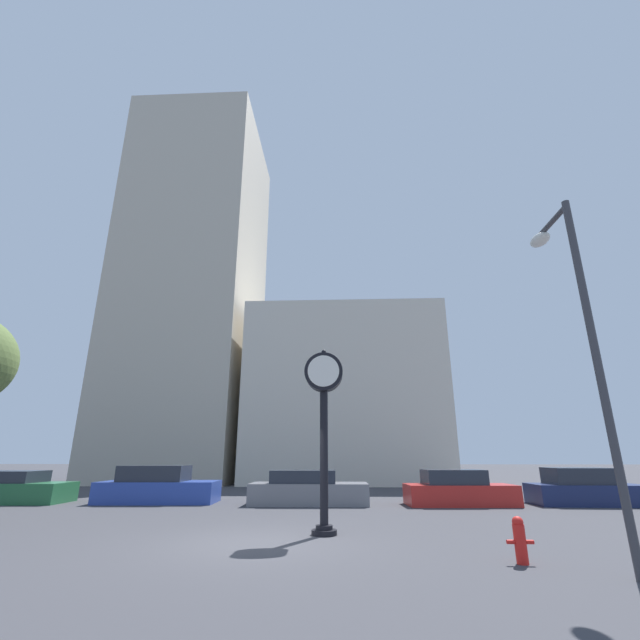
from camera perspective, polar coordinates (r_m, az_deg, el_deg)
ground_plane at (r=10.66m, az=-8.67°, el=-27.35°), size 200.00×200.00×0.00m
building_tall_tower at (r=39.09m, az=-16.25°, el=3.83°), size 10.08×12.00×31.41m
building_storefront_row at (r=34.61m, az=3.28°, el=-10.44°), size 14.08×12.00×12.38m
street_clock at (r=11.51m, az=0.51°, el=-10.75°), size 1.02×0.62×4.60m
car_green at (r=22.79m, az=-35.84°, el=-17.81°), size 4.52×2.12×1.25m
car_blue at (r=20.11m, az=-20.79°, el=-20.09°), size 4.83×2.18×1.45m
car_grey at (r=18.31m, az=-1.62°, el=-21.69°), size 4.67×1.90×1.29m
car_red at (r=18.80m, az=17.95°, el=-20.78°), size 4.23×1.93×1.32m
car_navy at (r=20.93m, az=31.80°, el=-18.63°), size 4.22×1.97×1.38m
fire_hydrant_near at (r=9.32m, az=25.10°, el=-24.96°), size 0.47×0.21×0.78m
street_lamp_right at (r=9.54m, az=31.00°, el=0.58°), size 0.36×1.57×6.65m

